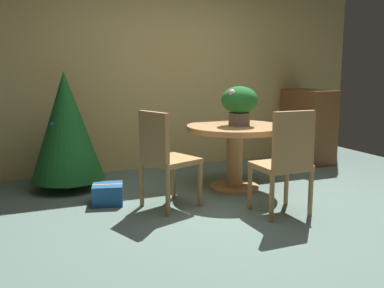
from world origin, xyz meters
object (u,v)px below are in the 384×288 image
round_dining_table (235,142)px  holiday_tree (66,126)px  wooden_chair_near (286,158)px  gift_box_blue (108,194)px  wooden_chair_left (164,155)px  flower_vase (239,102)px  wooden_cabinet (308,126)px

round_dining_table → holiday_tree: size_ratio=0.81×
wooden_chair_near → holiday_tree: bearing=135.1°
round_dining_table → gift_box_blue: round_dining_table is taller
gift_box_blue → round_dining_table: bearing=-0.2°
wooden_chair_near → wooden_chair_left: bearing=146.8°
round_dining_table → wooden_chair_left: bearing=-160.0°
wooden_chair_near → gift_box_blue: size_ratio=2.75×
flower_vase → wooden_chair_left: size_ratio=0.45×
wooden_chair_left → gift_box_blue: wooden_chair_left is taller
holiday_tree → wooden_cabinet: size_ratio=1.27×
wooden_chair_left → wooden_chair_near: 1.14m
gift_box_blue → wooden_cabinet: (3.10, 0.87, 0.42)m
flower_vase → gift_box_blue: (-1.47, 0.02, -0.88)m
flower_vase → wooden_cabinet: flower_vase is taller
wooden_chair_near → wooden_cabinet: (1.66, 1.85, -0.02)m
wooden_cabinet → holiday_tree: bearing=-177.7°
round_dining_table → gift_box_blue: size_ratio=3.01×
wooden_chair_left → holiday_tree: (-0.76, 1.09, 0.18)m
wooden_chair_left → gift_box_blue: bearing=143.6°
wooden_chair_left → round_dining_table: bearing=20.0°
wooden_cabinet → flower_vase: bearing=-151.2°
flower_vase → holiday_tree: bearing=156.6°
wooden_chair_left → wooden_cabinet: wooden_cabinet is taller
round_dining_table → wooden_chair_near: bearing=-90.0°
flower_vase → holiday_tree: (-1.76, 0.76, -0.26)m
wooden_cabinet → wooden_chair_left: bearing=-154.9°
flower_vase → wooden_cabinet: bearing=28.8°
wooden_chair_left → gift_box_blue: size_ratio=2.67×
holiday_tree → wooden_cabinet: 3.39m
wooden_chair_near → wooden_cabinet: size_ratio=0.94×
round_dining_table → wooden_cabinet: 1.88m
round_dining_table → holiday_tree: (-1.72, 0.74, 0.17)m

